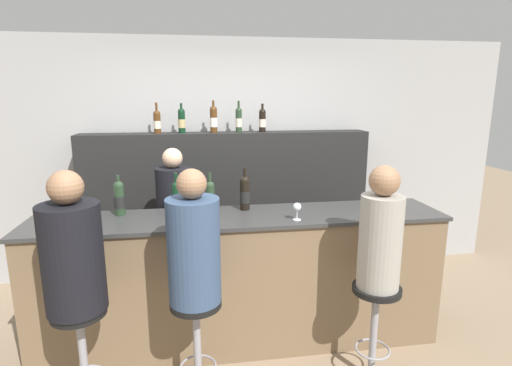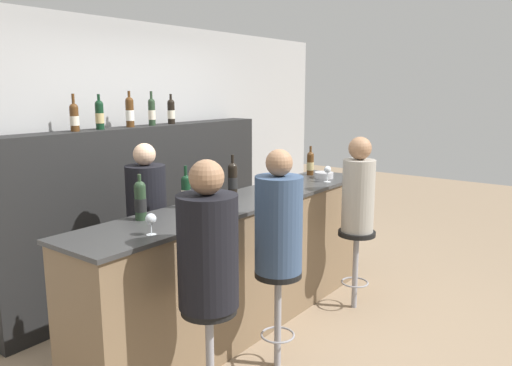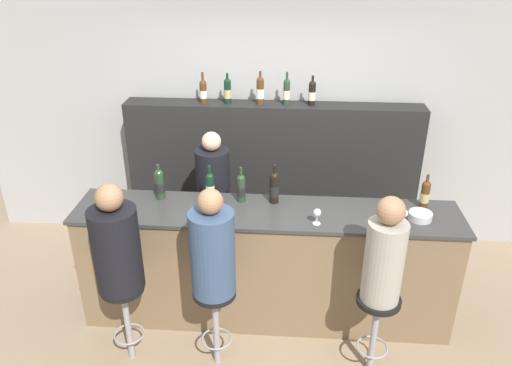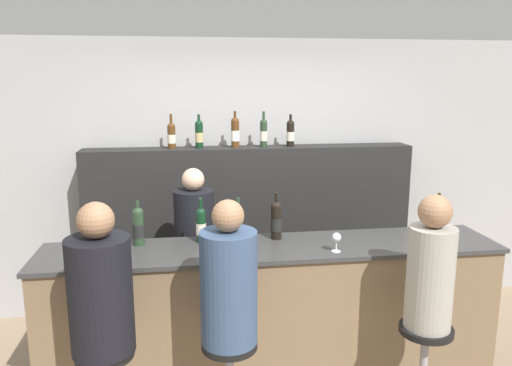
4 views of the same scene
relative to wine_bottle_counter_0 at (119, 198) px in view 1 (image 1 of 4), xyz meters
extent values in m
plane|color=#8C755B|center=(0.92, -0.44, -1.22)|extent=(16.00, 16.00, 0.00)
cube|color=#9E9E9E|center=(0.92, 1.28, 0.08)|extent=(6.40, 0.05, 2.60)
cube|color=brown|center=(0.92, -0.16, -0.70)|extent=(3.16, 0.55, 1.06)
cube|color=#333333|center=(0.92, -0.16, -0.15)|extent=(3.20, 0.59, 0.03)
cube|color=black|center=(0.92, 1.05, -0.41)|extent=(3.00, 0.28, 1.62)
cylinder|color=#233823|center=(0.00, 0.00, -0.02)|extent=(0.08, 0.08, 0.23)
cylinder|color=black|center=(0.00, 0.00, -0.03)|extent=(0.08, 0.08, 0.09)
sphere|color=#233823|center=(0.00, 0.00, 0.09)|extent=(0.08, 0.08, 0.08)
cylinder|color=#233823|center=(0.00, 0.00, 0.14)|extent=(0.02, 0.02, 0.07)
cylinder|color=black|center=(0.43, 0.00, -0.03)|extent=(0.07, 0.07, 0.21)
cylinder|color=beige|center=(0.43, 0.00, -0.04)|extent=(0.07, 0.07, 0.09)
sphere|color=black|center=(0.43, 0.00, 0.08)|extent=(0.07, 0.07, 0.07)
cylinder|color=black|center=(0.43, 0.00, 0.14)|extent=(0.02, 0.02, 0.09)
cylinder|color=#233823|center=(0.70, 0.00, -0.03)|extent=(0.07, 0.07, 0.21)
cylinder|color=black|center=(0.70, 0.00, -0.04)|extent=(0.07, 0.07, 0.08)
sphere|color=#233823|center=(0.70, 0.00, 0.07)|extent=(0.07, 0.07, 0.07)
cylinder|color=#233823|center=(0.70, 0.00, 0.13)|extent=(0.02, 0.02, 0.09)
cylinder|color=black|center=(0.98, 0.00, -0.02)|extent=(0.08, 0.08, 0.24)
cylinder|color=black|center=(0.98, 0.00, -0.03)|extent=(0.08, 0.08, 0.09)
sphere|color=black|center=(0.98, 0.00, 0.10)|extent=(0.08, 0.08, 0.08)
cylinder|color=black|center=(0.98, 0.00, 0.16)|extent=(0.02, 0.02, 0.09)
cylinder|color=#4C2D14|center=(2.22, 0.00, -0.03)|extent=(0.07, 0.07, 0.21)
cylinder|color=tan|center=(2.22, 0.00, -0.04)|extent=(0.07, 0.07, 0.08)
sphere|color=#4C2D14|center=(2.22, 0.00, 0.07)|extent=(0.07, 0.07, 0.07)
cylinder|color=#4C2D14|center=(2.22, 0.00, 0.12)|extent=(0.02, 0.02, 0.08)
cylinder|color=#4C2D14|center=(0.22, 1.05, 0.49)|extent=(0.07, 0.07, 0.19)
cylinder|color=beige|center=(0.22, 1.05, 0.48)|extent=(0.07, 0.07, 0.08)
sphere|color=#4C2D14|center=(0.22, 1.05, 0.59)|extent=(0.07, 0.07, 0.07)
cylinder|color=#4C2D14|center=(0.22, 1.05, 0.65)|extent=(0.02, 0.02, 0.10)
cylinder|color=black|center=(0.46, 1.05, 0.50)|extent=(0.07, 0.07, 0.21)
cylinder|color=tan|center=(0.46, 1.05, 0.49)|extent=(0.07, 0.07, 0.09)
sphere|color=black|center=(0.46, 1.05, 0.61)|extent=(0.07, 0.07, 0.07)
cylinder|color=black|center=(0.46, 1.05, 0.66)|extent=(0.02, 0.02, 0.07)
cylinder|color=#4C2D14|center=(0.79, 1.05, 0.51)|extent=(0.07, 0.07, 0.24)
cylinder|color=white|center=(0.79, 1.05, 0.50)|extent=(0.08, 0.08, 0.09)
sphere|color=#4C2D14|center=(0.79, 1.05, 0.63)|extent=(0.07, 0.07, 0.07)
cylinder|color=#4C2D14|center=(0.79, 1.05, 0.68)|extent=(0.02, 0.02, 0.08)
cylinder|color=#233823|center=(1.05, 1.05, 0.51)|extent=(0.07, 0.07, 0.22)
cylinder|color=beige|center=(1.05, 1.05, 0.50)|extent=(0.07, 0.07, 0.09)
sphere|color=#233823|center=(1.05, 1.05, 0.62)|extent=(0.07, 0.07, 0.07)
cylinder|color=#233823|center=(1.05, 1.05, 0.67)|extent=(0.02, 0.02, 0.09)
cylinder|color=black|center=(1.30, 1.05, 0.50)|extent=(0.07, 0.07, 0.21)
cylinder|color=beige|center=(1.30, 1.05, 0.49)|extent=(0.07, 0.07, 0.08)
sphere|color=black|center=(1.30, 1.05, 0.60)|extent=(0.07, 0.07, 0.07)
cylinder|color=black|center=(1.30, 1.05, 0.65)|extent=(0.02, 0.02, 0.07)
cylinder|color=silver|center=(-0.20, -0.33, -0.13)|extent=(0.06, 0.06, 0.00)
cylinder|color=silver|center=(-0.20, -0.33, -0.10)|extent=(0.01, 0.01, 0.07)
sphere|color=silver|center=(-0.20, -0.33, -0.03)|extent=(0.07, 0.07, 0.07)
cylinder|color=silver|center=(1.33, -0.33, -0.13)|extent=(0.06, 0.06, 0.00)
cylinder|color=silver|center=(1.33, -0.33, -0.10)|extent=(0.01, 0.01, 0.07)
sphere|color=silver|center=(1.33, -0.33, -0.04)|extent=(0.06, 0.06, 0.06)
cylinder|color=silver|center=(1.99, -0.33, -0.13)|extent=(0.07, 0.07, 0.00)
cylinder|color=silver|center=(1.99, -0.33, -0.09)|extent=(0.01, 0.01, 0.09)
sphere|color=silver|center=(1.99, -0.33, -0.01)|extent=(0.07, 0.07, 0.07)
cylinder|color=#B7B7BC|center=(2.15, -0.20, -0.11)|extent=(0.19, 0.19, 0.06)
cylinder|color=gray|center=(-0.15, -0.75, -0.88)|extent=(0.05, 0.05, 0.68)
cylinder|color=black|center=(-0.15, -0.75, -0.52)|extent=(0.33, 0.33, 0.04)
cylinder|color=black|center=(-0.15, -0.75, -0.17)|extent=(0.35, 0.35, 0.66)
sphere|color=#936B4C|center=(-0.15, -0.75, 0.26)|extent=(0.20, 0.20, 0.20)
cylinder|color=gray|center=(0.56, -0.75, -0.88)|extent=(0.05, 0.05, 0.68)
cylinder|color=black|center=(0.56, -0.75, -0.52)|extent=(0.33, 0.33, 0.04)
cylinder|color=#334766|center=(0.56, -0.75, -0.17)|extent=(0.33, 0.33, 0.67)
sphere|color=#936B4C|center=(0.56, -0.75, 0.26)|extent=(0.18, 0.18, 0.18)
cylinder|color=gray|center=(1.79, -0.75, -0.88)|extent=(0.05, 0.05, 0.68)
torus|color=gray|center=(1.79, -0.75, -0.99)|extent=(0.25, 0.25, 0.02)
cylinder|color=black|center=(1.79, -0.75, -0.52)|extent=(0.33, 0.33, 0.04)
cylinder|color=gray|center=(1.79, -0.75, -0.18)|extent=(0.28, 0.28, 0.64)
sphere|color=#936B4C|center=(1.79, -0.75, 0.24)|extent=(0.20, 0.20, 0.20)
cylinder|color=black|center=(0.39, 0.40, -0.54)|extent=(0.32, 0.32, 1.38)
sphere|color=#D8AD8C|center=(0.39, 0.40, 0.24)|extent=(0.18, 0.18, 0.18)
camera|label=1|loc=(0.59, -3.11, 0.78)|focal=28.00mm
camera|label=2|loc=(-2.15, -2.62, 0.75)|focal=35.00mm
camera|label=3|loc=(1.10, -3.73, 1.89)|focal=35.00mm
camera|label=4|loc=(0.34, -3.42, 1.00)|focal=35.00mm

